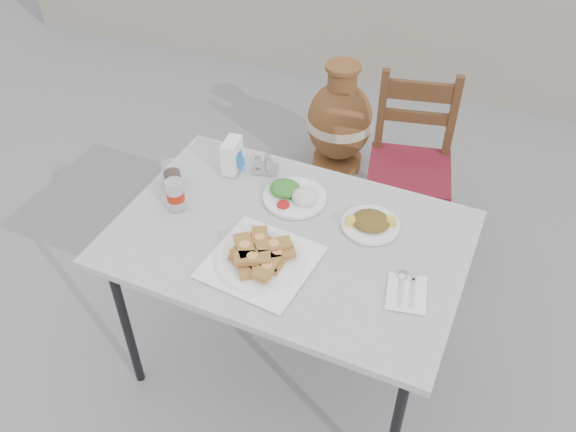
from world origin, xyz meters
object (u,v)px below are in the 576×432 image
at_px(salad_chopped_plate, 371,222).
at_px(terracotta_urn, 340,122).
at_px(soda_can, 175,194).
at_px(napkin_holder, 232,155).
at_px(cafe_table, 289,245).
at_px(chair, 410,165).
at_px(salad_rice_plate, 294,194).
at_px(condiment_caddy, 265,165).
at_px(pide_plate, 261,256).
at_px(cola_glass, 172,176).

height_order(salad_chopped_plate, terracotta_urn, salad_chopped_plate).
relative_size(soda_can, napkin_holder, 0.91).
relative_size(cafe_table, chair, 1.45).
xyz_separation_m(salad_rice_plate, terracotta_urn, (-0.17, 1.22, -0.45)).
bearing_deg(salad_chopped_plate, condiment_caddy, 160.01).
distance_m(soda_can, condiment_caddy, 0.39).
distance_m(cafe_table, salad_chopped_plate, 0.30).
relative_size(pide_plate, terracotta_urn, 0.58).
relative_size(cola_glass, napkin_holder, 0.77).
xyz_separation_m(pide_plate, terracotta_urn, (-0.18, 1.56, -0.46)).
bearing_deg(soda_can, napkin_holder, 71.36).
height_order(cafe_table, chair, chair).
xyz_separation_m(condiment_caddy, chair, (0.48, 0.63, -0.31)).
relative_size(cafe_table, soda_can, 10.69).
bearing_deg(napkin_holder, salad_rice_plate, -20.48).
bearing_deg(terracotta_urn, salad_rice_plate, -82.00).
height_order(soda_can, chair, chair).
bearing_deg(soda_can, cola_glass, 124.29).
xyz_separation_m(condiment_caddy, terracotta_urn, (-0.00, 1.09, -0.46)).
bearing_deg(cafe_table, pide_plate, -104.34).
bearing_deg(condiment_caddy, cafe_table, -55.37).
xyz_separation_m(napkin_holder, chair, (0.60, 0.67, -0.35)).
relative_size(pide_plate, condiment_caddy, 3.54).
bearing_deg(salad_rice_plate, terracotta_urn, 98.00).
height_order(salad_rice_plate, salad_chopped_plate, salad_rice_plate).
height_order(chair, terracotta_urn, chair).
bearing_deg(soda_can, cafe_table, 0.87).
bearing_deg(condiment_caddy, pide_plate, -69.51).
height_order(pide_plate, condiment_caddy, pide_plate).
xyz_separation_m(cafe_table, terracotta_urn, (-0.22, 1.40, -0.38)).
bearing_deg(salad_chopped_plate, chair, 89.43).
bearing_deg(chair, cola_glass, -142.52).
bearing_deg(salad_chopped_plate, napkin_holder, 167.29).
xyz_separation_m(pide_plate, chair, (0.30, 1.10, -0.32)).
xyz_separation_m(napkin_holder, condiment_caddy, (0.12, 0.04, -0.04)).
bearing_deg(salad_chopped_plate, terracotta_urn, 110.62).
bearing_deg(salad_rice_plate, pide_plate, -88.38).
bearing_deg(napkin_holder, chair, 44.44).
distance_m(cafe_table, pide_plate, 0.18).
xyz_separation_m(cafe_table, cola_glass, (-0.51, 0.10, 0.10)).
height_order(salad_chopped_plate, soda_can, soda_can).
height_order(pide_plate, chair, chair).
height_order(salad_rice_plate, napkin_holder, napkin_holder).
height_order(cafe_table, salad_rice_plate, salad_rice_plate).
relative_size(cafe_table, salad_chopped_plate, 6.09).
xyz_separation_m(cafe_table, condiment_caddy, (-0.22, 0.31, 0.07)).
height_order(pide_plate, salad_chopped_plate, pide_plate).
relative_size(pide_plate, salad_chopped_plate, 1.84).
bearing_deg(chair, soda_can, -136.11).
distance_m(cafe_table, napkin_holder, 0.45).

